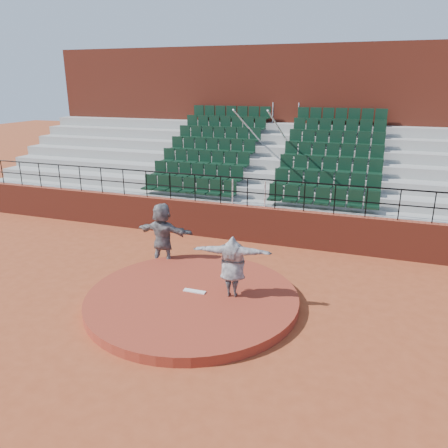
# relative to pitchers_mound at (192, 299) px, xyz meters

# --- Properties ---
(ground) EXTENTS (90.00, 90.00, 0.00)m
(ground) POSITION_rel_pitchers_mound_xyz_m (0.00, 0.00, -0.12)
(ground) COLOR #9C4423
(ground) RESTS_ON ground
(pitchers_mound) EXTENTS (5.50, 5.50, 0.25)m
(pitchers_mound) POSITION_rel_pitchers_mound_xyz_m (0.00, 0.00, 0.00)
(pitchers_mound) COLOR maroon
(pitchers_mound) RESTS_ON ground
(pitching_rubber) EXTENTS (0.60, 0.15, 0.03)m
(pitching_rubber) POSITION_rel_pitchers_mound_xyz_m (0.00, 0.15, 0.14)
(pitching_rubber) COLOR white
(pitching_rubber) RESTS_ON pitchers_mound
(boundary_wall) EXTENTS (24.00, 0.30, 1.30)m
(boundary_wall) POSITION_rel_pitchers_mound_xyz_m (0.00, 5.00, 0.53)
(boundary_wall) COLOR maroon
(boundary_wall) RESTS_ON ground
(wall_railing) EXTENTS (24.04, 0.05, 1.03)m
(wall_railing) POSITION_rel_pitchers_mound_xyz_m (0.00, 5.00, 1.90)
(wall_railing) COLOR black
(wall_railing) RESTS_ON boundary_wall
(seating_deck) EXTENTS (24.00, 5.97, 4.63)m
(seating_deck) POSITION_rel_pitchers_mound_xyz_m (0.00, 8.64, 1.33)
(seating_deck) COLOR #9C9C96
(seating_deck) RESTS_ON ground
(press_box_facade) EXTENTS (24.00, 3.00, 7.10)m
(press_box_facade) POSITION_rel_pitchers_mound_xyz_m (0.00, 12.60, 3.43)
(press_box_facade) COLOR maroon
(press_box_facade) RESTS_ON ground
(pitcher) EXTENTS (2.04, 0.82, 1.61)m
(pitcher) POSITION_rel_pitchers_mound_xyz_m (0.99, 0.31, 0.93)
(pitcher) COLOR black
(pitcher) RESTS_ON pitchers_mound
(fielder) EXTENTS (1.87, 0.63, 2.01)m
(fielder) POSITION_rel_pitchers_mound_xyz_m (-1.85, 2.04, 0.88)
(fielder) COLOR black
(fielder) RESTS_ON ground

